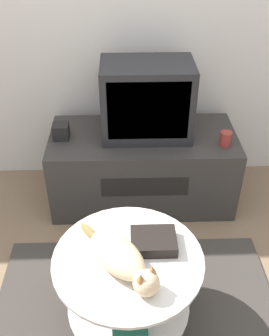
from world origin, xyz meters
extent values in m
plane|color=#7F664C|center=(0.00, 0.00, 0.00)|extent=(12.00, 12.00, 0.00)
cube|color=silver|center=(0.00, 1.44, 1.30)|extent=(8.00, 0.05, 2.60)
cube|color=#3D3833|center=(0.00, 0.00, 0.01)|extent=(1.56, 1.15, 0.02)
cube|color=#33302D|center=(0.08, 1.06, 0.27)|extent=(1.28, 0.59, 0.54)
cube|color=black|center=(0.08, 0.77, 0.32)|extent=(0.57, 0.01, 0.15)
cube|color=#232326|center=(0.10, 1.09, 0.78)|extent=(0.59, 0.37, 0.50)
cube|color=black|center=(0.10, 0.91, 0.80)|extent=(0.50, 0.01, 0.39)
cube|color=black|center=(-0.47, 1.04, 0.59)|extent=(0.10, 0.10, 0.10)
cylinder|color=#99332D|center=(0.61, 0.92, 0.59)|extent=(0.07, 0.07, 0.10)
cylinder|color=#B2B2B7|center=(-0.04, 0.02, 0.03)|extent=(0.30, 0.30, 0.01)
cylinder|color=#B7B7BC|center=(-0.04, 0.02, 0.25)|extent=(0.04, 0.04, 0.46)
cylinder|color=silver|center=(-0.04, 0.02, 0.14)|extent=(0.63, 0.63, 0.01)
cylinder|color=silver|center=(-0.04, 0.02, 0.49)|extent=(0.72, 0.72, 0.02)
cube|color=#1E664C|center=(-0.04, -0.11, 0.17)|extent=(0.17, 0.16, 0.03)
cube|color=#51387A|center=(-0.07, 0.15, 0.16)|extent=(0.18, 0.11, 0.01)
cube|color=black|center=(0.08, 0.09, 0.53)|extent=(0.22, 0.17, 0.06)
ellipsoid|color=beige|center=(-0.09, -0.01, 0.56)|extent=(0.35, 0.38, 0.12)
sphere|color=beige|center=(0.03, -0.17, 0.56)|extent=(0.12, 0.12, 0.12)
cone|color=#B2703D|center=(0.06, -0.16, 0.62)|extent=(0.04, 0.04, 0.04)
cone|color=#B2703D|center=(0.01, -0.19, 0.62)|extent=(0.04, 0.04, 0.04)
ellipsoid|color=#B2703D|center=(-0.23, 0.16, 0.52)|extent=(0.13, 0.15, 0.04)
camera|label=1|loc=(-0.05, -1.23, 1.92)|focal=42.00mm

